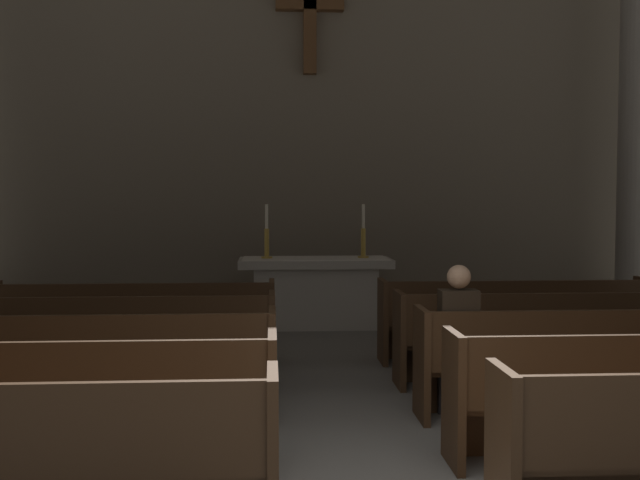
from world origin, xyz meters
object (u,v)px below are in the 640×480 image
Objects in this scene: pew_right_row_5 at (516,320)px; candlestick_right at (363,240)px; lone_worshipper at (456,338)px; pew_left_row_3 at (84,369)px; pew_left_row_5 at (134,324)px; pew_left_row_2 at (44,406)px; pew_left_row_4 at (113,343)px; pew_right_row_3 at (600,362)px; candlestick_left at (267,241)px; pew_right_row_4 at (552,338)px; altar at (315,291)px.

pew_right_row_5 is 4.03× the size of candlestick_right.
pew_right_row_5 is 2.37× the size of lone_worshipper.
pew_left_row_3 is 2.37× the size of lone_worshipper.
lone_worshipper is (3.09, -2.21, 0.22)m from pew_left_row_5.
pew_left_row_2 and pew_left_row_5 have the same top height.
pew_left_row_4 and pew_right_row_3 have the same top height.
pew_left_row_5 is at bearing 90.00° from pew_left_row_4.
pew_left_row_4 is 4.48m from pew_right_row_3.
candlestick_right is (2.87, 4.71, 0.79)m from pew_left_row_3.
pew_right_row_3 is 4.03× the size of candlestick_left.
pew_left_row_2 is 5.49m from pew_right_row_5.
pew_right_row_5 is at bearing 0.00° from pew_left_row_5.
pew_left_row_4 is at bearing 180.00° from pew_right_row_4.
candlestick_left reaches higher than lone_worshipper.
pew_right_row_3 is at bearing -90.00° from pew_right_row_4.
pew_left_row_5 is 1.42× the size of altar.
candlestick_left reaches higher than pew_left_row_3.
candlestick_left is (-0.70, 0.00, 0.73)m from altar.
pew_left_row_2 is at bearing -104.12° from candlestick_left.
pew_left_row_3 is 1.00× the size of pew_right_row_5.
pew_left_row_2 and pew_left_row_4 have the same top height.
pew_right_row_5 is at bearing -48.62° from altar.
pew_left_row_4 is at bearing 160.64° from lone_worshipper.
candlestick_left is (1.47, 4.71, 0.79)m from pew_left_row_3.
pew_left_row_5 and pew_right_row_3 have the same top height.
pew_left_row_5 is at bearing 90.00° from pew_left_row_2.
pew_left_row_4 is 4.66m from candlestick_right.
altar is (2.17, 4.71, 0.06)m from pew_left_row_3.
candlestick_left is at bearing 67.74° from pew_left_row_4.
pew_right_row_4 is (4.34, -1.13, 0.00)m from pew_left_row_5.
pew_left_row_5 is 2.37× the size of lone_worshipper.
altar is at bearing 69.63° from pew_left_row_2.
altar is at bearing -0.00° from candlestick_left.
pew_right_row_5 is at bearing 90.00° from pew_right_row_3.
pew_left_row_2 and pew_right_row_3 have the same top height.
pew_left_row_4 is 2.37× the size of lone_worshipper.
pew_left_row_4 and pew_right_row_4 have the same top height.
candlestick_left is at bearing 180.00° from altar.
lone_worshipper is (3.09, 0.04, 0.22)m from pew_left_row_3.
candlestick_left is 4.98m from lone_worshipper.
altar is 1.01m from candlestick_left.
candlestick_right is (1.40, 0.00, 0.00)m from candlestick_left.
lone_worshipper is (3.09, -1.09, 0.22)m from pew_left_row_4.
pew_left_row_3 is 1.00× the size of pew_left_row_4.
candlestick_right is at bearing 120.82° from pew_right_row_5.
altar is at bearing 58.85° from pew_left_row_4.
pew_left_row_5 is 2.97m from candlestick_left.
candlestick_right is at bearing 63.83° from pew_left_row_2.
candlestick_right is at bearing 58.67° from pew_left_row_3.
lone_worshipper reaches higher than pew_left_row_2.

